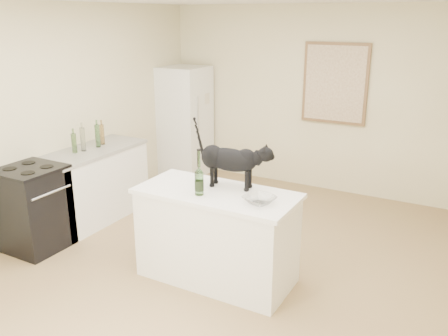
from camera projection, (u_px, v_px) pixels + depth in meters
floor at (218, 266)px, 4.85m from camera, size 5.50×5.50×0.00m
wall_back at (314, 100)px, 6.73m from camera, size 4.50×0.00×4.50m
wall_left at (49, 119)px, 5.48m from camera, size 0.00×5.50×5.50m
island_base at (217, 238)px, 4.50m from camera, size 1.44×0.67×0.86m
island_top at (217, 193)px, 4.36m from camera, size 1.50×0.70×0.04m
left_cabinets at (94, 186)px, 5.86m from camera, size 0.60×1.40×0.86m
left_countertop at (90, 151)px, 5.72m from camera, size 0.62×1.44×0.04m
stove at (34, 209)px, 5.11m from camera, size 0.60×0.60×0.90m
fridge at (184, 122)px, 7.44m from camera, size 0.68×0.68×1.70m
artwork_frame at (335, 84)px, 6.49m from camera, size 0.90×0.03×1.10m
artwork_canvas at (335, 84)px, 6.48m from camera, size 0.82×0.00×1.02m
black_cat at (230, 163)px, 4.40m from camera, size 0.71×0.31×0.48m
wine_bottle at (199, 175)px, 4.22m from camera, size 0.09×0.09×0.38m
glass_bowl at (259, 200)px, 4.07m from camera, size 0.33×0.33×0.07m
fridge_paper at (207, 98)px, 7.27m from camera, size 0.01×0.13×0.16m
counter_bottle_cluster at (89, 138)px, 5.71m from camera, size 0.12×0.51×0.28m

